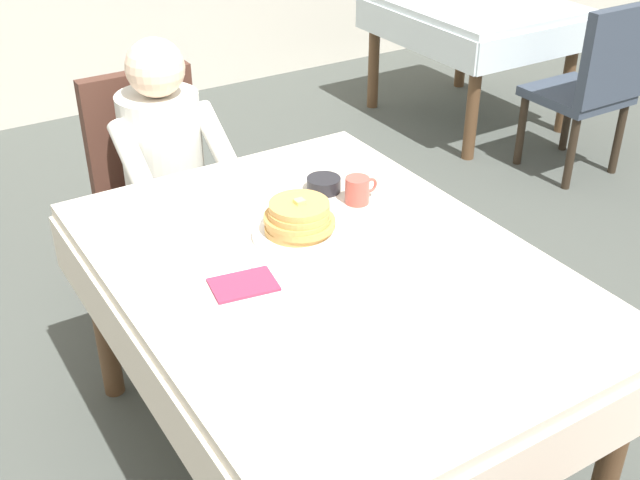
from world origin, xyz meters
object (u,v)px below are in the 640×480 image
breakfast_stack (299,218)px  cup_coffee (358,190)px  bowl_butter (324,184)px  spoon_near_edge (369,293)px  dining_table_main (328,291)px  fork_left_of_plate (245,257)px  chair_diner (155,178)px  diner_person (167,160)px  syrup_pitcher (193,231)px  plate_breakfast (300,234)px  background_table_far (472,20)px  background_chair_empty (594,81)px  knife_right_of_plate (358,221)px

breakfast_stack → cup_coffee: 0.27m
cup_coffee → bowl_butter: 0.13m
spoon_near_edge → dining_table_main: bearing=97.4°
fork_left_of_plate → spoon_near_edge: 0.38m
cup_coffee → chair_diner: bearing=110.1°
diner_person → fork_left_of_plate: diner_person is taller
breakfast_stack → bowl_butter: 0.30m
chair_diner → bowl_butter: 0.87m
fork_left_of_plate → spoon_near_edge: same height
diner_person → fork_left_of_plate: size_ratio=6.22×
breakfast_stack → bowl_butter: size_ratio=1.88×
breakfast_stack → syrup_pitcher: (-0.28, 0.13, -0.02)m
plate_breakfast → syrup_pitcher: size_ratio=3.50×
breakfast_stack → plate_breakfast: bearing=-54.2°
chair_diner → diner_person: size_ratio=0.83×
plate_breakfast → background_table_far: size_ratio=0.25×
plate_breakfast → background_chair_empty: bearing=20.6°
background_table_far → knife_right_of_plate: bearing=-138.6°
background_chair_empty → spoon_near_edge: bearing=-152.0°
background_chair_empty → plate_breakfast: bearing=-159.4°
plate_breakfast → fork_left_of_plate: bearing=-174.0°
cup_coffee → fork_left_of_plate: bearing=-167.0°
bowl_butter → knife_right_of_plate: 0.23m
dining_table_main → bowl_butter: bearing=59.3°
bowl_butter → chair_diner: bearing=109.9°
bowl_butter → background_chair_empty: background_chair_empty is taller
diner_person → spoon_near_edge: bearing=93.6°
plate_breakfast → background_chair_empty: (2.26, 0.85, -0.22)m
bowl_butter → background_table_far: 2.60m
dining_table_main → background_table_far: bearing=41.0°
chair_diner → fork_left_of_plate: chair_diner is taller
chair_diner → knife_right_of_plate: size_ratio=4.65×
knife_right_of_plate → spoon_near_edge: (-0.19, -0.33, 0.00)m
knife_right_of_plate → background_chair_empty: size_ratio=0.22×
chair_diner → spoon_near_edge: (0.08, -1.34, 0.21)m
diner_person → breakfast_stack: 0.85m
diner_person → syrup_pitcher: (-0.20, -0.71, 0.11)m
syrup_pitcher → fork_left_of_plate: size_ratio=0.44×
dining_table_main → background_table_far: same height
diner_person → fork_left_of_plate: bearing=82.3°
breakfast_stack → spoon_near_edge: bearing=-89.6°
diner_person → plate_breakfast: (0.07, -0.84, 0.08)m
breakfast_stack → syrup_pitcher: breakfast_stack is taller
cup_coffee → syrup_pitcher: size_ratio=1.41×
plate_breakfast → breakfast_stack: 0.05m
fork_left_of_plate → plate_breakfast: bearing=-79.9°
chair_diner → background_chair_empty: size_ratio=1.00×
dining_table_main → fork_left_of_plate: fork_left_of_plate is taller
dining_table_main → syrup_pitcher: syrup_pitcher is taller
breakfast_stack → background_table_far: breakfast_stack is taller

